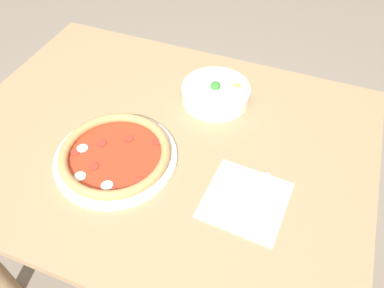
# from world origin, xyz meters

# --- Properties ---
(ground_plane) EXTENTS (8.00, 8.00, 0.00)m
(ground_plane) POSITION_xyz_m (0.00, 0.00, 0.00)
(ground_plane) COLOR gray
(dining_table) EXTENTS (1.20, 0.90, 0.76)m
(dining_table) POSITION_xyz_m (0.00, 0.00, 0.65)
(dining_table) COLOR tan
(dining_table) RESTS_ON ground_plane
(pizza) EXTENTS (0.34, 0.34, 0.04)m
(pizza) POSITION_xyz_m (-0.08, -0.12, 0.78)
(pizza) COLOR white
(pizza) RESTS_ON dining_table
(bowl) EXTENTS (0.22, 0.22, 0.07)m
(bowl) POSITION_xyz_m (0.10, 0.22, 0.79)
(bowl) COLOR white
(bowl) RESTS_ON dining_table
(napkin) EXTENTS (0.21, 0.21, 0.00)m
(napkin) POSITION_xyz_m (0.29, -0.12, 0.76)
(napkin) COLOR white
(napkin) RESTS_ON dining_table
(fork) EXTENTS (0.03, 0.18, 0.00)m
(fork) POSITION_xyz_m (0.26, -0.12, 0.77)
(fork) COLOR silver
(fork) RESTS_ON napkin
(knife) EXTENTS (0.03, 0.21, 0.01)m
(knife) POSITION_xyz_m (0.31, -0.13, 0.77)
(knife) COLOR silver
(knife) RESTS_ON napkin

